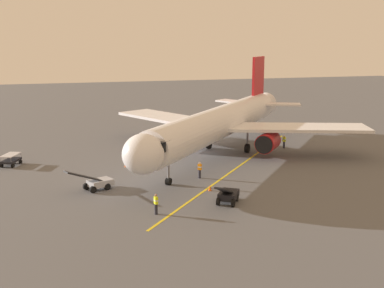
{
  "coord_description": "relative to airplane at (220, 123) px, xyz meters",
  "views": [
    {
      "loc": [
        18.01,
        55.83,
        13.73
      ],
      "look_at": [
        4.01,
        8.02,
        3.0
      ],
      "focal_mm": 44.83,
      "sensor_mm": 36.0,
      "label": 1
    }
  ],
  "objects": [
    {
      "name": "apron_lead_in_line",
      "position": [
        0.18,
        6.21,
        -4.0
      ],
      "size": [
        26.39,
        30.38,
        0.01
      ],
      "primitive_type": "cube",
      "rotation": [
        0.0,
        0.0,
        -0.71
      ],
      "color": "yellow",
      "rests_on": "ground"
    },
    {
      "name": "safety_cone_nose_left",
      "position": [
        12.02,
        2.44,
        -3.73
      ],
      "size": [
        0.32,
        0.32,
        0.55
      ],
      "primitive_type": "cone",
      "color": "#F2590F",
      "rests_on": "ground"
    },
    {
      "name": "belt_loader_starboard_side",
      "position": [
        15.81,
        10.02,
        -3.29
      ],
      "size": [
        4.67,
        2.95,
        2.32
      ],
      "color": "#9E9EA3",
      "rests_on": "ground"
    },
    {
      "name": "ground_crew_loader",
      "position": [
        -9.32,
        -1.27,
        -3.12
      ],
      "size": [
        0.43,
        0.47,
        1.71
      ],
      "color": "#23232D",
      "rests_on": "ground"
    },
    {
      "name": "ground_crew_wing_walker",
      "position": [
        5.42,
        9.02,
        -3.12
      ],
      "size": [
        0.47,
        0.45,
        1.71
      ],
      "color": "#23232D",
      "rests_on": "ground"
    },
    {
      "name": "belt_loader_portside",
      "position": [
        5.34,
        17.0,
        -3.29
      ],
      "size": [
        3.5,
        4.49,
        2.32
      ],
      "color": "black",
      "rests_on": "ground"
    },
    {
      "name": "baggage_cart_near_nose",
      "position": [
        24.32,
        -1.86,
        -3.35
      ],
      "size": [
        2.32,
        2.94,
        1.27
      ],
      "color": "black",
      "rests_on": "ground"
    },
    {
      "name": "ground_plane",
      "position": [
        1.42,
        -1.76,
        -4.0
      ],
      "size": [
        220.0,
        220.0,
        0.0
      ],
      "primitive_type": "plane",
      "color": "#565659"
    },
    {
      "name": "safety_cone_nose_right",
      "position": [
        5.74,
        13.31,
        -3.73
      ],
      "size": [
        0.32,
        0.32,
        0.55
      ],
      "primitive_type": "cone",
      "color": "#F2590F",
      "rests_on": "ground"
    },
    {
      "name": "airplane",
      "position": [
        0.0,
        0.0,
        0.0
      ],
      "size": [
        32.38,
        33.62,
        11.5
      ],
      "color": "white",
      "rests_on": "ground"
    },
    {
      "name": "ground_crew_marshaller",
      "position": [
        11.9,
        18.02,
        -3.12
      ],
      "size": [
        0.31,
        0.44,
        1.71
      ],
      "color": "#23232D",
      "rests_on": "ground"
    }
  ]
}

